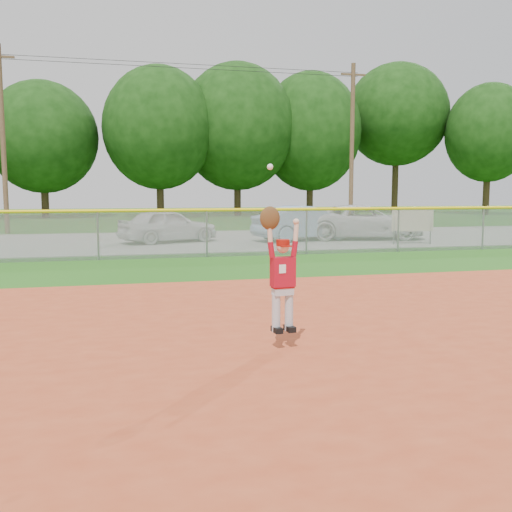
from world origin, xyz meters
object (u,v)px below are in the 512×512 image
at_px(car_white_a, 168,226).
at_px(car_blue, 305,223).
at_px(sponsor_sign, 413,221).
at_px(ballplayer, 281,270).
at_px(car_white_b, 363,222).

bearing_deg(car_white_a, car_blue, -114.62).
distance_m(car_white_a, sponsor_sign, 9.66).
bearing_deg(ballplayer, car_blue, 70.41).
relative_size(car_blue, car_white_b, 0.83).
xyz_separation_m(car_white_a, car_blue, (5.62, -0.45, 0.05)).
distance_m(car_white_a, car_white_b, 8.31).
distance_m(car_blue, car_white_b, 2.67).
relative_size(car_blue, sponsor_sign, 2.84).
height_order(car_white_a, ballplayer, ballplayer).
height_order(car_white_b, sponsor_sign, car_white_b).
bearing_deg(car_white_a, ballplayer, 160.36).
distance_m(car_white_a, car_blue, 5.64).
height_order(car_white_a, car_white_b, car_white_b).
xyz_separation_m(car_white_a, sponsor_sign, (9.19, -2.98, 0.23)).
xyz_separation_m(car_white_b, ballplayer, (-8.19, -15.57, 0.32)).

